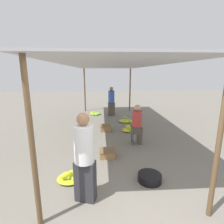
# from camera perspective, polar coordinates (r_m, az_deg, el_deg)

# --- Properties ---
(canopy_post_front_left) EXTENTS (0.08, 0.08, 2.54)m
(canopy_post_front_left) POSITION_cam_1_polar(r_m,az_deg,el_deg) (2.73, -24.56, -10.65)
(canopy_post_front_left) COLOR brown
(canopy_post_front_left) RESTS_ON ground
(canopy_post_front_right) EXTENTS (0.08, 0.08, 2.54)m
(canopy_post_front_right) POSITION_cam_1_polar(r_m,az_deg,el_deg) (3.10, 31.51, -8.68)
(canopy_post_front_right) COLOR brown
(canopy_post_front_right) RESTS_ON ground
(canopy_post_back_left) EXTENTS (0.08, 0.08, 2.54)m
(canopy_post_back_left) POSITION_cam_1_polar(r_m,az_deg,el_deg) (10.60, -8.89, 7.06)
(canopy_post_back_left) COLOR brown
(canopy_post_back_left) RESTS_ON ground
(canopy_post_back_right) EXTENTS (0.08, 0.08, 2.54)m
(canopy_post_back_right) POSITION_cam_1_polar(r_m,az_deg,el_deg) (10.70, 5.90, 7.20)
(canopy_post_back_right) COLOR brown
(canopy_post_back_right) RESTS_ON ground
(canopy_tarp) EXTENTS (3.12, 8.56, 0.04)m
(canopy_tarp) POSITION_cam_1_polar(r_m,az_deg,el_deg) (6.43, -0.12, 15.09)
(canopy_tarp) COLOR #B2B2B7
(canopy_tarp) RESTS_ON canopy_post_front_left
(vendor_foreground) EXTENTS (0.43, 0.43, 1.65)m
(vendor_foreground) POSITION_cam_1_polar(r_m,az_deg,el_deg) (3.19, -8.99, -14.30)
(vendor_foreground) COLOR #2D2D33
(vendor_foreground) RESTS_ON ground
(stool) EXTENTS (0.34, 0.34, 0.41)m
(stool) POSITION_cam_1_polar(r_m,az_deg,el_deg) (5.83, 8.01, -7.12)
(stool) COLOR #4C4C4C
(stool) RESTS_ON ground
(vendor_seated) EXTENTS (0.36, 0.36, 1.31)m
(vendor_seated) POSITION_cam_1_polar(r_m,az_deg,el_deg) (5.72, 8.31, -3.79)
(vendor_seated) COLOR #4C4238
(vendor_seated) RESTS_ON ground
(basin_black) EXTENTS (0.51, 0.51, 0.16)m
(basin_black) POSITION_cam_1_polar(r_m,az_deg,el_deg) (4.11, 12.19, -20.21)
(basin_black) COLOR black
(basin_black) RESTS_ON ground
(banana_pile_left_0) EXTENTS (0.57, 0.53, 0.25)m
(banana_pile_left_0) POSITION_cam_1_polar(r_m,az_deg,el_deg) (4.17, -13.58, -19.88)
(banana_pile_left_0) COLOR #BBCF2B
(banana_pile_left_0) RESTS_ON ground
(banana_pile_left_1) EXTENTS (0.64, 0.73, 0.15)m
(banana_pile_left_1) POSITION_cam_1_polar(r_m,az_deg,el_deg) (9.81, -5.54, -0.50)
(banana_pile_left_1) COLOR #A5C62F
(banana_pile_left_1) RESTS_ON ground
(banana_pile_right_0) EXTENTS (0.61, 0.57, 0.27)m
(banana_pile_right_0) POSITION_cam_1_polar(r_m,az_deg,el_deg) (8.28, 4.77, -2.90)
(banana_pile_right_0) COLOR #7DB636
(banana_pile_right_0) RESTS_ON ground
(banana_pile_right_1) EXTENTS (0.59, 0.73, 0.22)m
(banana_pile_right_1) POSITION_cam_1_polar(r_m,az_deg,el_deg) (7.07, 5.73, -5.63)
(banana_pile_right_1) COLOR #7AB536
(banana_pile_right_1) RESTS_ON ground
(crate_near) EXTENTS (0.43, 0.43, 0.24)m
(crate_near) POSITION_cam_1_polar(r_m,az_deg,el_deg) (7.06, -2.08, -5.22)
(crate_near) COLOR olive
(crate_near) RESTS_ON ground
(crate_mid) EXTENTS (0.43, 0.43, 0.20)m
(crate_mid) POSITION_cam_1_polar(r_m,az_deg,el_deg) (5.00, -1.50, -13.34)
(crate_mid) COLOR olive
(crate_mid) RESTS_ON ground
(shopper_walking_mid) EXTENTS (0.39, 0.39, 1.56)m
(shopper_walking_mid) POSITION_cam_1_polar(r_m,az_deg,el_deg) (9.40, -0.19, 3.66)
(shopper_walking_mid) COLOR #4C4238
(shopper_walking_mid) RESTS_ON ground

